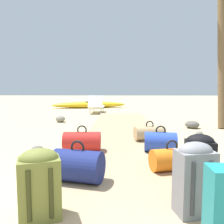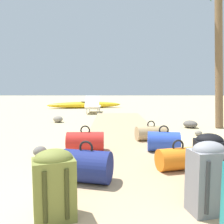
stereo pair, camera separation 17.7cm
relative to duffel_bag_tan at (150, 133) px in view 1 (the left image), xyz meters
The scene contains 16 objects.
ground_plane 0.68m from the duffel_bag_tan, 142.51° to the right, with size 60.00×60.00×0.00m, color tan.
boardwalk 0.75m from the duffel_bag_tan, 134.28° to the left, with size 1.66×9.10×0.08m, color tan.
duffel_bag_tan is the anchor object (origin of this frame).
duffel_bag_orange 1.73m from the duffel_bag_tan, 88.38° to the right, with size 0.58×0.40×0.39m.
backpack_grey 2.80m from the duffel_bag_tan, 90.06° to the right, with size 0.34×0.28×0.61m.
duffel_bag_red 1.48m from the duffel_bag_tan, 146.20° to the right, with size 0.61×0.33×0.43m.
duffel_bag_blue 0.84m from the duffel_bag_tan, 85.45° to the right, with size 0.56×0.39×0.44m.
backpack_black 2.37m from the duffel_bag_tan, 85.53° to the right, with size 0.32×0.27×0.59m.
backpack_olive 3.16m from the duffel_bag_tan, 113.64° to the right, with size 0.38×0.33×0.57m.
duffel_bag_navy 2.39m from the duffel_bag_tan, 117.07° to the right, with size 0.62×0.48×0.47m.
lounge_chair 6.08m from the duffel_bag_tan, 105.13° to the left, with size 0.62×1.55×0.79m.
kayak 8.83m from the duffel_bag_tan, 104.71° to the left, with size 4.15×1.54×0.36m.
rock_left_far 3.97m from the duffel_bag_tan, 129.81° to the left, with size 0.38×0.31×0.21m, color gray.
rock_right_near 1.54m from the duffel_bag_tan, 33.30° to the left, with size 0.17×0.19×0.12m, color gray.
rock_left_mid 2.16m from the duffel_bag_tan, 156.51° to the right, with size 0.23×0.20×0.17m, color slate.
rock_right_mid 2.43m from the duffel_bag_tan, 53.23° to the left, with size 0.37×0.41×0.21m, color #5B5651.
Camera 1 is at (-0.13, -0.67, 1.13)m, focal length 38.14 mm.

